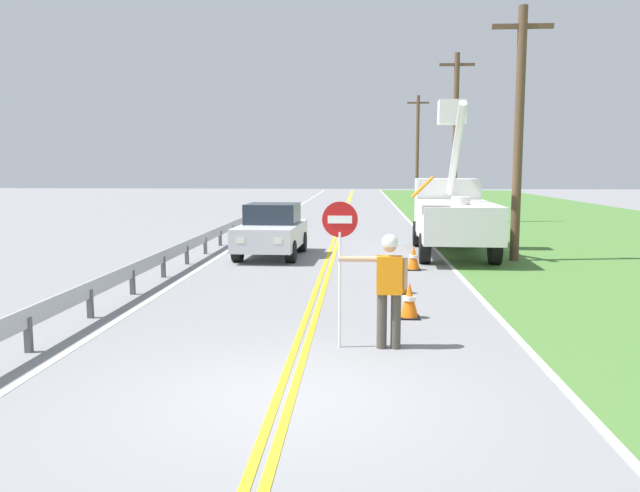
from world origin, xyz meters
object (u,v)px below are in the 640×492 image
(flagger_worker, at_px, (389,283))
(utility_bucket_truck, at_px, (452,211))
(utility_pole_near, at_px, (519,130))
(traffic_cone_lead, at_px, (409,301))
(stop_sign_paddle, at_px, (340,241))
(utility_pole_mid, at_px, (455,135))
(oncoming_sedan_nearest, at_px, (272,231))
(traffic_cone_mid, at_px, (400,279))
(traffic_cone_tail, at_px, (414,258))
(utility_pole_far, at_px, (417,147))

(flagger_worker, relative_size, utility_bucket_truck, 0.27)
(utility_pole_near, height_order, traffic_cone_lead, utility_pole_near)
(stop_sign_paddle, bearing_deg, utility_pole_mid, 77.66)
(traffic_cone_lead, bearing_deg, oncoming_sedan_nearest, 114.47)
(utility_bucket_truck, bearing_deg, utility_pole_mid, 81.43)
(oncoming_sedan_nearest, bearing_deg, traffic_cone_mid, -57.54)
(utility_pole_near, height_order, utility_pole_mid, utility_pole_mid)
(utility_pole_near, relative_size, traffic_cone_tail, 10.89)
(flagger_worker, relative_size, utility_pole_mid, 0.21)
(utility_bucket_truck, height_order, utility_pole_near, utility_pole_near)
(flagger_worker, distance_m, utility_pole_near, 11.25)
(flagger_worker, bearing_deg, utility_pole_near, 66.51)
(traffic_cone_mid, bearing_deg, utility_pole_mid, 78.40)
(oncoming_sedan_nearest, relative_size, utility_pole_near, 0.55)
(oncoming_sedan_nearest, height_order, traffic_cone_mid, oncoming_sedan_nearest)
(utility_pole_near, height_order, traffic_cone_mid, utility_pole_near)
(flagger_worker, xyz_separation_m, oncoming_sedan_nearest, (-3.29, 10.42, -0.21))
(utility_bucket_truck, xyz_separation_m, oncoming_sedan_nearest, (-5.92, -1.27, -0.57))
(utility_pole_near, height_order, traffic_cone_tail, utility_pole_near)
(utility_pole_near, bearing_deg, utility_pole_mid, 89.37)
(utility_pole_mid, distance_m, traffic_cone_mid, 20.36)
(utility_pole_far, xyz_separation_m, traffic_cone_tail, (-3.27, -36.33, -4.25))
(utility_bucket_truck, relative_size, oncoming_sedan_nearest, 1.65)
(utility_pole_near, relative_size, traffic_cone_lead, 10.89)
(utility_bucket_truck, xyz_separation_m, traffic_cone_lead, (-2.13, -9.59, -1.07))
(utility_pole_mid, bearing_deg, traffic_cone_lead, -100.31)
(flagger_worker, bearing_deg, traffic_cone_tail, 82.36)
(utility_pole_far, distance_m, traffic_cone_mid, 40.16)
(traffic_cone_tail, bearing_deg, utility_pole_mid, 78.00)
(stop_sign_paddle, distance_m, traffic_cone_mid, 4.85)
(flagger_worker, xyz_separation_m, traffic_cone_lead, (0.50, 2.09, -0.71))
(utility_bucket_truck, height_order, utility_pole_mid, utility_pole_mid)
(flagger_worker, xyz_separation_m, utility_pole_far, (4.33, 44.24, 3.54))
(utility_pole_far, bearing_deg, oncoming_sedan_nearest, -102.70)
(utility_bucket_truck, xyz_separation_m, utility_pole_far, (1.70, 32.56, 3.18))
(flagger_worker, relative_size, traffic_cone_tail, 2.61)
(oncoming_sedan_nearest, xyz_separation_m, utility_pole_mid, (7.77, 13.59, 3.71))
(oncoming_sedan_nearest, xyz_separation_m, traffic_cone_lead, (3.79, -8.33, -0.50))
(oncoming_sedan_nearest, relative_size, traffic_cone_mid, 5.96)
(oncoming_sedan_nearest, bearing_deg, utility_pole_near, -3.46)
(stop_sign_paddle, height_order, utility_bucket_truck, utility_bucket_truck)
(oncoming_sedan_nearest, distance_m, traffic_cone_tail, 5.05)
(stop_sign_paddle, distance_m, traffic_cone_tail, 8.22)
(utility_pole_far, distance_m, traffic_cone_tail, 36.73)
(utility_bucket_truck, height_order, traffic_cone_tail, utility_bucket_truck)
(utility_pole_far, bearing_deg, traffic_cone_tail, -95.14)
(stop_sign_paddle, distance_m, oncoming_sedan_nearest, 10.75)
(utility_pole_mid, bearing_deg, utility_pole_near, -90.63)
(utility_pole_near, bearing_deg, traffic_cone_mid, -125.20)
(utility_pole_near, xyz_separation_m, utility_pole_far, (0.00, 34.29, 0.60))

